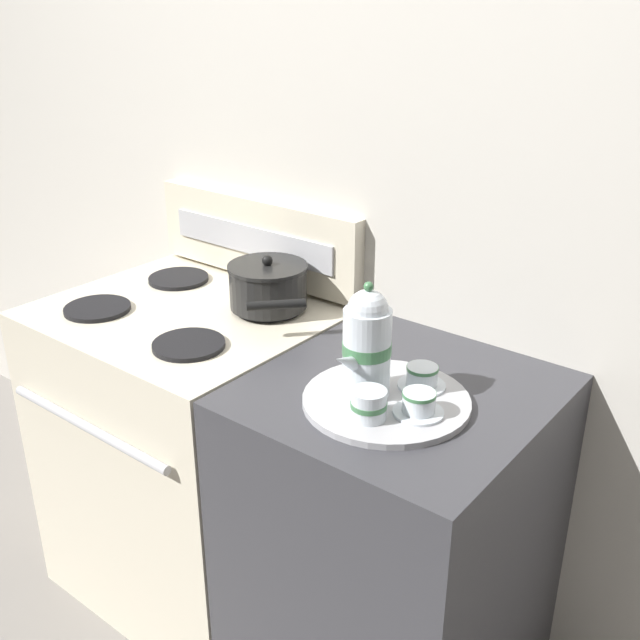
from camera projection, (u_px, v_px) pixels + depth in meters
name	position (u px, v px, depth m)	size (l,w,h in m)	color
ground_plane	(278.00, 620.00, 2.18)	(6.00, 6.00, 0.00)	gray
wall_back	(354.00, 230.00, 1.98)	(6.00, 0.05, 2.20)	beige
stove	(195.00, 452.00, 2.17)	(0.74, 0.66, 0.91)	beige
control_panel	(257.00, 238.00, 2.15)	(0.73, 0.05, 0.23)	beige
side_counter	(392.00, 554.00, 1.78)	(0.61, 0.63, 0.90)	#38383D
saucepan	(268.00, 286.00, 1.96)	(0.29, 0.28, 0.14)	black
serving_tray	(386.00, 401.00, 1.54)	(0.35, 0.35, 0.01)	#B2B2B7
teapot	(366.00, 343.00, 1.51)	(0.10, 0.16, 0.25)	silver
teacup_left	(419.00, 403.00, 1.47)	(0.10, 0.10, 0.05)	silver
teacup_right	(422.00, 377.00, 1.57)	(0.10, 0.10, 0.05)	silver
creamer_jug	(369.00, 404.00, 1.45)	(0.07, 0.07, 0.06)	silver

